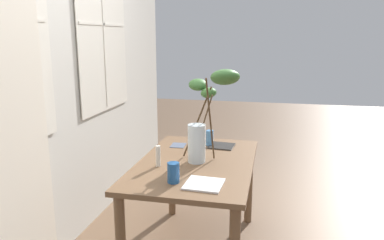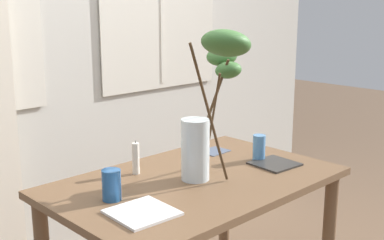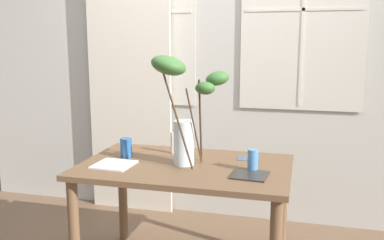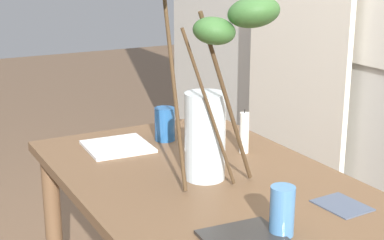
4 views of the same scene
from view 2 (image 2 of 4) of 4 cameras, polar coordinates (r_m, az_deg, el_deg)
back_wall_with_windows at (r=3.08m, az=-14.15°, el=11.73°), size 4.52×0.14×2.95m
dining_table at (r=2.39m, az=0.40°, el=-9.08°), size 1.32×0.84×0.75m
vase_with_branches at (r=2.22m, az=2.15°, el=2.25°), size 0.45×0.45×0.72m
drinking_glass_blue_left at (r=2.11m, az=-9.04°, el=-7.23°), size 0.08×0.08×0.13m
drinking_glass_blue_right at (r=2.62m, az=7.55°, el=-3.10°), size 0.06×0.06×0.13m
plate_square_left at (r=1.99m, az=-5.63°, el=-10.32°), size 0.24×0.24×0.01m
plate_square_right at (r=2.57m, az=9.28°, el=-4.88°), size 0.22×0.22×0.01m
napkin_folded at (r=2.75m, az=2.52°, el=-3.54°), size 0.15×0.12×0.00m
pillar_candle at (r=2.40m, az=-6.35°, el=-4.33°), size 0.03×0.03×0.16m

